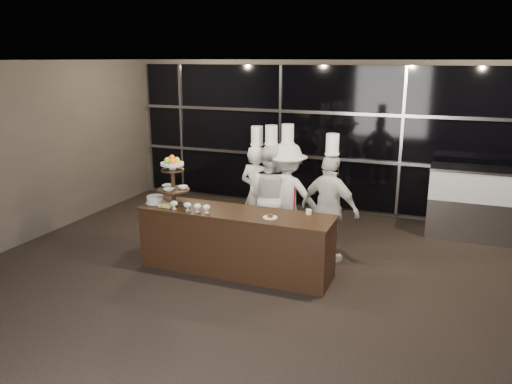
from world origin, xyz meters
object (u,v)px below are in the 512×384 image
at_px(chef_c, 287,196).
at_px(display_stand, 173,177).
at_px(chef_d, 330,208).
at_px(display_case, 474,200).
at_px(chef_b, 271,196).
at_px(buffet_counter, 236,241).
at_px(layer_cake, 156,200).
at_px(chef_a, 257,193).

bearing_deg(chef_c, display_stand, -139.47).
distance_m(display_stand, chef_d, 2.38).
height_order(display_case, chef_b, chef_b).
bearing_deg(display_stand, chef_c, 40.53).
bearing_deg(buffet_counter, chef_c, 72.04).
height_order(layer_cake, chef_d, chef_d).
bearing_deg(display_case, layer_cake, -147.71).
distance_m(buffet_counter, chef_a, 1.26).
distance_m(chef_a, chef_c, 0.52).
distance_m(chef_c, chef_d, 0.85).
distance_m(layer_cake, chef_d, 2.62).
relative_size(layer_cake, chef_c, 0.15).
distance_m(display_case, chef_c, 3.28).
bearing_deg(chef_d, layer_cake, -159.77).
distance_m(buffet_counter, display_case, 4.28).
height_order(display_stand, chef_c, chef_c).
height_order(buffet_counter, layer_cake, layer_cake).
xyz_separation_m(display_stand, display_case, (4.23, 2.80, -0.65)).
bearing_deg(chef_a, layer_cake, -132.92).
xyz_separation_m(display_stand, chef_b, (1.14, 1.10, -0.47)).
bearing_deg(buffet_counter, chef_b, 82.72).
bearing_deg(display_stand, chef_d, 21.51).
relative_size(buffet_counter, display_stand, 3.81).
bearing_deg(buffet_counter, chef_d, 36.16).
bearing_deg(display_stand, chef_a, 53.93).
xyz_separation_m(chef_c, chef_d, (0.79, -0.33, -0.02)).
relative_size(display_case, chef_a, 0.76).
distance_m(layer_cake, chef_c, 2.08).
height_order(buffet_counter, chef_d, chef_d).
relative_size(layer_cake, chef_a, 0.15).
relative_size(chef_a, chef_b, 0.98).
xyz_separation_m(display_case, chef_b, (-3.09, -1.70, 0.19)).
xyz_separation_m(display_stand, chef_d, (2.17, 0.86, -0.48)).
bearing_deg(chef_d, display_stand, -158.49).
distance_m(display_stand, chef_c, 1.88).
bearing_deg(display_case, chef_a, -154.36).
bearing_deg(display_case, display_stand, -146.46).
xyz_separation_m(chef_a, chef_b, (0.27, -0.09, 0.00)).
height_order(buffet_counter, display_case, display_case).
distance_m(buffet_counter, layer_cake, 1.38).
bearing_deg(chef_d, buffet_counter, -143.84).
relative_size(buffet_counter, layer_cake, 9.47).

